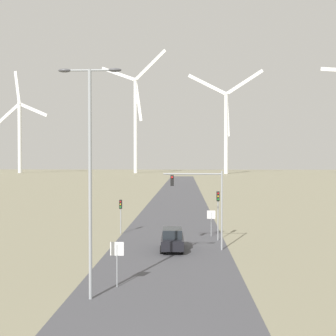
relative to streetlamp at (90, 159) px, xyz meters
The scene contains 11 objects.
road_surface 40.95m from the streetlamp, 84.70° to the left, with size 10.00×240.00×0.01m.
streetlamp is the anchor object (origin of this frame).
stop_sign_near 6.10m from the streetlamp, 61.81° to the left, with size 0.81×0.07×2.66m.
stop_sign_far 20.06m from the streetlamp, 66.64° to the left, with size 0.81×0.07×2.54m.
traffic_light_post_near_left 19.42m from the streetlamp, 94.47° to the left, with size 0.28×0.34×3.44m.
traffic_light_post_near_right 18.19m from the streetlamp, 62.68° to the left, with size 0.28×0.34×4.56m.
traffic_light_mast_overhead 13.80m from the streetlamp, 61.35° to the left, with size 4.92×0.35×6.56m.
car_approaching 13.90m from the streetlamp, 70.78° to the left, with size 1.94×4.16×1.83m.
wind_turbine_far_left 224.19m from the streetlamp, 114.09° to the left, with size 33.23×6.74×59.35m.
wind_turbine_left 208.90m from the streetlamp, 96.55° to the left, with size 39.65×15.22×69.64m.
wind_turbine_center 198.42m from the streetlamp, 82.01° to the left, with size 40.90×2.84×56.78m.
Camera 1 is at (1.36, -12.80, 7.46)m, focal length 42.00 mm.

